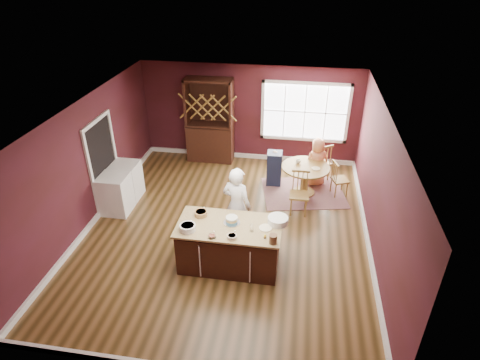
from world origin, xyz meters
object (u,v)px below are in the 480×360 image
(washer, at_px, (115,194))
(dryer, at_px, (127,180))
(seated_woman, at_px, (317,162))
(high_chair, at_px, (274,168))
(hutch, at_px, (210,121))
(chair_east, at_px, (340,178))
(chair_south, at_px, (299,193))
(dining_table, at_px, (305,174))
(kitchen_island, at_px, (229,246))
(toddler, at_px, (276,156))
(layer_cake, at_px, (232,220))
(chair_north, at_px, (320,161))
(baker, at_px, (237,206))

(washer, distance_m, dryer, 0.64)
(seated_woman, distance_m, high_chair, 1.08)
(hutch, distance_m, washer, 3.41)
(chair_east, relative_size, chair_south, 0.89)
(high_chair, bearing_deg, seated_woman, 5.08)
(dining_table, bearing_deg, seated_woman, 60.68)
(kitchen_island, relative_size, chair_east, 2.11)
(toddler, relative_size, washer, 0.28)
(layer_cake, bearing_deg, chair_north, 64.33)
(dining_table, bearing_deg, dryer, -168.83)
(chair_south, height_order, washer, chair_south)
(chair_east, height_order, seated_woman, seated_woman)
(chair_south, bearing_deg, high_chair, 117.88)
(baker, xyz_separation_m, washer, (-2.92, 0.62, -0.39))
(kitchen_island, height_order, dryer, kitchen_island)
(chair_east, bearing_deg, toddler, 60.78)
(baker, bearing_deg, chair_south, -116.70)
(baker, bearing_deg, dining_table, -104.14)
(seated_woman, distance_m, hutch, 3.17)
(chair_north, distance_m, washer, 5.16)
(kitchen_island, xyz_separation_m, high_chair, (0.58, 3.21, 0.02))
(seated_woman, bearing_deg, layer_cake, 47.04)
(kitchen_island, xyz_separation_m, baker, (0.02, 0.75, 0.41))
(chair_east, distance_m, chair_south, 1.35)
(baker, distance_m, chair_south, 1.77)
(layer_cake, height_order, dryer, layer_cake)
(chair_east, bearing_deg, kitchen_island, 123.45)
(seated_woman, relative_size, washer, 1.39)
(layer_cake, bearing_deg, dryer, 146.72)
(chair_east, relative_size, toddler, 3.52)
(chair_south, relative_size, chair_north, 0.98)
(dining_table, relative_size, layer_cake, 3.75)
(chair_south, xyz_separation_m, dryer, (-4.14, 0.04, -0.06))
(high_chair, height_order, toddler, toddler)
(kitchen_island, relative_size, dryer, 2.13)
(chair_east, xyz_separation_m, dryer, (-5.11, -0.91, -0.00))
(kitchen_island, relative_size, toddler, 7.41)
(chair_north, bearing_deg, chair_east, 88.72)
(hutch, bearing_deg, chair_north, -12.56)
(seated_woman, bearing_deg, dryer, -0.39)
(chair_north, height_order, toddler, chair_north)
(chair_south, bearing_deg, toddler, 116.89)
(toddler, bearing_deg, chair_north, 20.67)
(seated_woman, height_order, hutch, hutch)
(dining_table, distance_m, hutch, 3.13)
(chair_south, bearing_deg, layer_cake, -123.31)
(kitchen_island, distance_m, hutch, 4.57)
(dryer, bearing_deg, layer_cake, -33.28)
(hutch, relative_size, dryer, 2.61)
(chair_south, distance_m, toddler, 1.41)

